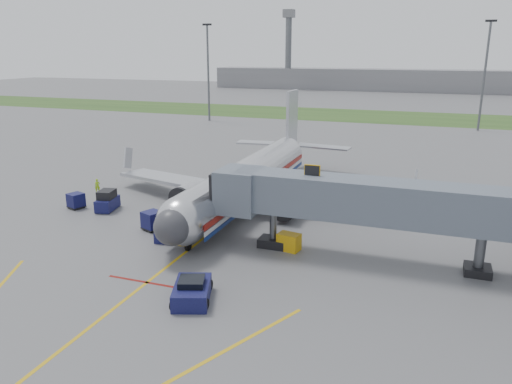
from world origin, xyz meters
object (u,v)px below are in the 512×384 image
(airliner, at_px, (248,178))
(ramp_worker, at_px, (97,186))
(baggage_tug, at_px, (107,201))
(pushback_tug, at_px, (192,291))
(belt_loader, at_px, (169,231))

(airliner, distance_m, ramp_worker, 17.08)
(baggage_tug, distance_m, ramp_worker, 6.67)
(airliner, bearing_deg, pushback_tug, -78.93)
(airliner, distance_m, pushback_tug, 20.91)
(baggage_tug, xyz_separation_m, belt_loader, (9.29, -4.41, -0.38))
(airliner, xyz_separation_m, belt_loader, (-2.84, -11.21, -2.15))
(baggage_tug, relative_size, belt_loader, 0.73)
(baggage_tug, height_order, belt_loader, belt_loader)
(ramp_worker, bearing_deg, pushback_tug, -75.95)
(pushback_tug, relative_size, belt_loader, 0.96)
(baggage_tug, xyz_separation_m, ramp_worker, (-4.71, 4.72, -0.09))
(pushback_tug, bearing_deg, baggage_tug, 139.82)
(airliner, xyz_separation_m, ramp_worker, (-16.85, -2.08, -1.86))
(belt_loader, distance_m, ramp_worker, 16.72)
(pushback_tug, bearing_deg, ramp_worker, 138.66)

